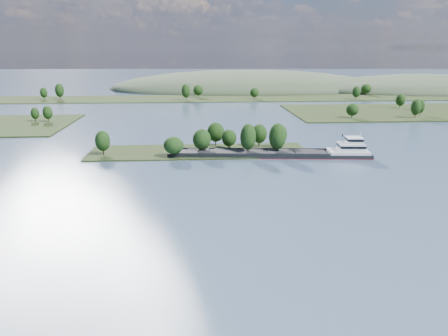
{
  "coord_description": "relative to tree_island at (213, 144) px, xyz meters",
  "views": [
    {
      "loc": [
        -1.36,
        -17.48,
        46.82
      ],
      "look_at": [
        8.5,
        130.0,
        6.0
      ],
      "focal_mm": 35.0,
      "sensor_mm": 36.0,
      "label": 1
    }
  ],
  "objects": [
    {
      "name": "back_shoreline",
      "position": [
        1.9,
        220.86,
        -3.46
      ],
      "size": [
        900.0,
        60.0,
        16.01
      ],
      "color": "black",
      "rests_on": "ground"
    },
    {
      "name": "cargo_barge",
      "position": [
        31.21,
        -9.37,
        -2.72
      ],
      "size": [
        90.47,
        19.0,
        12.15
      ],
      "color": "black",
      "rests_on": "ground"
    },
    {
      "name": "hill_west",
      "position": [
        53.32,
        321.12,
        -4.25
      ],
      "size": [
        320.0,
        160.0,
        44.0
      ],
      "primitive_type": "ellipsoid",
      "color": "#394832",
      "rests_on": "ground"
    },
    {
      "name": "hill_east",
      "position": [
        253.32,
        291.12,
        -4.25
      ],
      "size": [
        260.0,
        140.0,
        36.0
      ],
      "primitive_type": "ellipsoid",
      "color": "#394832",
      "rests_on": "ground"
    },
    {
      "name": "tree_island",
      "position": [
        0.0,
        0.0,
        0.0
      ],
      "size": [
        100.0,
        31.09,
        15.42
      ],
      "color": "black",
      "rests_on": "ground"
    },
    {
      "name": "ground",
      "position": [
        -6.68,
        -58.88,
        -4.25
      ],
      "size": [
        1800.0,
        1800.0,
        0.0
      ],
      "primitive_type": "plane",
      "color": "#36475E",
      "rests_on": "ground"
    }
  ]
}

